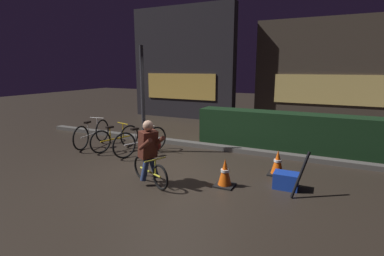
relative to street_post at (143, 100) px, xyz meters
name	(u,v)px	position (x,y,z in m)	size (l,w,h in m)	color
ground_plane	(171,174)	(1.52, -1.20, -1.38)	(40.00, 40.00, 0.00)	#2D261E
sidewalk_curb	(211,146)	(1.52, 1.00, -1.32)	(12.00, 0.24, 0.12)	#56544F
hedge_row	(284,131)	(3.32, 1.90, -0.88)	(4.80, 0.70, 1.01)	black
storefront_left	(183,64)	(-1.59, 5.30, 0.99)	(4.71, 0.54, 4.76)	#262328
storefront_right	(328,73)	(4.20, 6.00, 0.62)	(5.37, 0.54, 4.02)	#42382D
street_post	(143,100)	(0.00, 0.00, 0.00)	(0.10, 0.10, 2.76)	#2D2D33
parked_bike_leftmost	(92,134)	(-1.66, -0.20, -1.03)	(0.46, 1.67, 0.77)	black
parked_bike_left_mid	(116,138)	(-0.77, -0.25, -1.06)	(0.53, 1.49, 0.71)	black
parked_bike_center_left	(141,141)	(0.10, -0.29, -1.04)	(0.61, 1.56, 0.76)	black
traffic_cone_near	(225,173)	(2.75, -1.30, -1.12)	(0.36, 0.36, 0.53)	black
traffic_cone_far	(278,163)	(3.53, -0.25, -1.12)	(0.36, 0.36, 0.53)	black
blue_crate	(286,181)	(3.80, -0.90, -1.23)	(0.44, 0.32, 0.30)	#193DB7
cyclist	(150,152)	(1.41, -1.80, -0.75)	(1.10, 0.66, 1.25)	black
closed_umbrella	(300,175)	(4.07, -1.15, -0.99)	(0.05, 0.05, 0.85)	black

